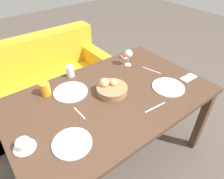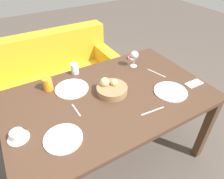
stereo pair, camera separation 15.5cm
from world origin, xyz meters
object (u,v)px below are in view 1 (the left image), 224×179
at_px(plate_far_center, 71,92).
at_px(wine_glass, 128,54).
at_px(plate_near_right, 168,87).
at_px(jam_bowl_berry, 124,57).
at_px(bread_basket, 111,89).
at_px(coffee_cup, 24,145).
at_px(water_tumbler, 70,71).
at_px(cell_phone, 189,78).
at_px(spoon_coffee, 79,113).
at_px(couch, 46,86).
at_px(juice_glass, 45,89).
at_px(plate_near_left, 72,143).
at_px(fork_silver, 155,107).
at_px(knife_silver, 151,70).

distance_m(plate_far_center, wine_glass, 0.64).
distance_m(plate_near_right, jam_bowl_berry, 0.60).
xyz_separation_m(bread_basket, coffee_cup, (-0.71, -0.11, -0.01)).
xyz_separation_m(water_tumbler, wine_glass, (0.52, -0.16, 0.06)).
xyz_separation_m(plate_near_right, jam_bowl_berry, (0.04, 0.60, 0.01)).
height_order(coffee_cup, cell_phone, coffee_cup).
bearing_deg(cell_phone, plate_near_right, 175.64).
bearing_deg(spoon_coffee, couch, 83.96).
relative_size(plate_near_right, juice_glass, 2.51).
bearing_deg(couch, plate_near_left, -102.36).
bearing_deg(couch, juice_glass, -106.03).
relative_size(fork_silver, spoon_coffee, 1.33).
bearing_deg(water_tumbler, fork_silver, -68.59).
distance_m(water_tumbler, jam_bowl_berry, 0.59).
bearing_deg(coffee_cup, water_tumbler, 41.49).
relative_size(couch, jam_bowl_berry, 20.30).
distance_m(couch, water_tumbler, 0.80).
xyz_separation_m(water_tumbler, spoon_coffee, (-0.17, -0.45, -0.05)).
bearing_deg(wine_glass, couch, 126.72).
xyz_separation_m(couch, knife_silver, (0.69, -0.98, 0.45)).
height_order(couch, spoon_coffee, couch).
bearing_deg(spoon_coffee, coffee_cup, -172.09).
bearing_deg(bread_basket, plate_near_right, -30.07).
distance_m(juice_glass, jam_bowl_berry, 0.86).
bearing_deg(water_tumbler, coffee_cup, -138.51).
height_order(plate_far_center, fork_silver, plate_far_center).
height_order(jam_bowl_berry, spoon_coffee, jam_bowl_berry).
bearing_deg(coffee_cup, knife_silver, 6.62).
distance_m(plate_near_right, wine_glass, 0.48).
height_order(bread_basket, fork_silver, bread_basket).
height_order(couch, plate_far_center, couch).
relative_size(fork_silver, cell_phone, 1.25).
relative_size(couch, spoon_coffee, 10.37).
bearing_deg(plate_far_center, fork_silver, -52.85).
bearing_deg(cell_phone, plate_far_center, 153.71).
relative_size(water_tumbler, jam_bowl_berry, 1.33).
distance_m(juice_glass, water_tumbler, 0.29).
relative_size(plate_near_right, water_tumbler, 2.71).
xyz_separation_m(water_tumbler, coffee_cup, (-0.57, -0.50, -0.02)).
xyz_separation_m(plate_near_right, water_tumbler, (-0.55, 0.63, 0.04)).
xyz_separation_m(bread_basket, plate_far_center, (-0.25, 0.19, -0.03)).
bearing_deg(fork_silver, coffee_cup, 165.25).
relative_size(water_tumbler, fork_silver, 0.51).
bearing_deg(jam_bowl_berry, plate_near_left, -146.60).
xyz_separation_m(bread_basket, fork_silver, (0.14, -0.33, -0.03)).
bearing_deg(spoon_coffee, jam_bowl_berry, 28.54).
bearing_deg(bread_basket, cell_phone, -21.28).
distance_m(jam_bowl_berry, fork_silver, 0.76).
xyz_separation_m(couch, coffee_cup, (-0.51, -1.12, 0.47)).
bearing_deg(plate_near_left, spoon_coffee, 50.10).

